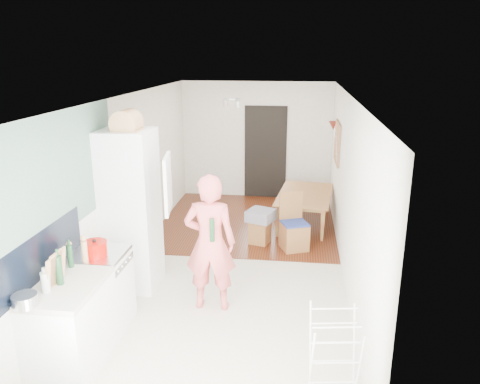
% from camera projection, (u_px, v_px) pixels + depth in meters
% --- Properties ---
extents(room_shell, '(3.20, 7.00, 2.50)m').
position_uv_depth(room_shell, '(234.00, 185.00, 6.71)').
color(room_shell, white).
rests_on(room_shell, ground).
extents(floor, '(3.20, 7.00, 0.01)m').
position_uv_depth(floor, '(234.00, 264.00, 7.07)').
color(floor, beige).
rests_on(floor, ground).
extents(wood_floor_overlay, '(3.20, 3.30, 0.01)m').
position_uv_depth(wood_floor_overlay, '(248.00, 222.00, 8.82)').
color(wood_floor_overlay, '#5C2A15').
rests_on(wood_floor_overlay, room_shell).
extents(sage_wall_panel, '(0.02, 3.00, 1.30)m').
position_uv_depth(sage_wall_panel, '(55.00, 177.00, 4.83)').
color(sage_wall_panel, slate).
rests_on(sage_wall_panel, room_shell).
extents(tile_splashback, '(0.02, 1.90, 0.50)m').
position_uv_depth(tile_splashback, '(35.00, 261.00, 4.51)').
color(tile_splashback, black).
rests_on(tile_splashback, room_shell).
extents(doorway_recess, '(0.90, 0.04, 2.00)m').
position_uv_depth(doorway_recess, '(265.00, 153.00, 10.06)').
color(doorway_recess, black).
rests_on(doorway_recess, room_shell).
extents(base_cabinet, '(0.60, 0.90, 0.86)m').
position_uv_depth(base_cabinet, '(71.00, 329.00, 4.68)').
color(base_cabinet, white).
rests_on(base_cabinet, room_shell).
extents(worktop, '(0.62, 0.92, 0.06)m').
position_uv_depth(worktop, '(66.00, 287.00, 4.55)').
color(worktop, beige).
rests_on(worktop, room_shell).
extents(range_cooker, '(0.60, 0.60, 0.88)m').
position_uv_depth(range_cooker, '(101.00, 291.00, 5.39)').
color(range_cooker, white).
rests_on(range_cooker, room_shell).
extents(cooker_top, '(0.60, 0.60, 0.04)m').
position_uv_depth(cooker_top, '(98.00, 255.00, 5.26)').
color(cooker_top, silver).
rests_on(cooker_top, room_shell).
extents(fridge_housing, '(0.66, 0.66, 2.15)m').
position_uv_depth(fridge_housing, '(131.00, 211.00, 6.17)').
color(fridge_housing, white).
rests_on(fridge_housing, room_shell).
extents(fridge_door, '(0.14, 0.56, 0.70)m').
position_uv_depth(fridge_door, '(168.00, 184.00, 5.67)').
color(fridge_door, white).
rests_on(fridge_door, room_shell).
extents(fridge_interior, '(0.02, 0.52, 0.66)m').
position_uv_depth(fridge_interior, '(151.00, 177.00, 6.00)').
color(fridge_interior, white).
rests_on(fridge_interior, room_shell).
extents(pinboard, '(0.03, 0.90, 0.70)m').
position_uv_depth(pinboard, '(337.00, 143.00, 8.23)').
color(pinboard, tan).
rests_on(pinboard, room_shell).
extents(pinboard_frame, '(0.00, 0.94, 0.74)m').
position_uv_depth(pinboard_frame, '(337.00, 142.00, 8.24)').
color(pinboard_frame, olive).
rests_on(pinboard_frame, room_shell).
extents(wall_sconce, '(0.18, 0.18, 0.16)m').
position_uv_depth(wall_sconce, '(333.00, 126.00, 8.80)').
color(wall_sconce, maroon).
rests_on(wall_sconce, room_shell).
extents(person, '(0.77, 0.52, 2.04)m').
position_uv_depth(person, '(210.00, 231.00, 5.62)').
color(person, '#ED6362').
rests_on(person, floor).
extents(dining_table, '(0.95, 1.51, 0.50)m').
position_uv_depth(dining_table, '(306.00, 211.00, 8.64)').
color(dining_table, olive).
rests_on(dining_table, floor).
extents(dining_chair, '(0.51, 0.51, 0.93)m').
position_uv_depth(dining_chair, '(295.00, 222.00, 7.48)').
color(dining_chair, olive).
rests_on(dining_chair, floor).
extents(stool, '(0.38, 0.38, 0.40)m').
position_uv_depth(stool, '(260.00, 232.00, 7.80)').
color(stool, olive).
rests_on(stool, floor).
extents(grey_drape, '(0.52, 0.52, 0.18)m').
position_uv_depth(grey_drape, '(261.00, 215.00, 7.72)').
color(grey_drape, gray).
rests_on(grey_drape, stool).
extents(drying_rack, '(0.48, 0.45, 0.84)m').
position_uv_depth(drying_rack, '(333.00, 356.00, 4.27)').
color(drying_rack, white).
rests_on(drying_rack, floor).
extents(bread_bin, '(0.40, 0.38, 0.18)m').
position_uv_depth(bread_bin, '(126.00, 123.00, 5.76)').
color(bread_bin, tan).
rests_on(bread_bin, fridge_housing).
extents(red_casserole, '(0.30, 0.30, 0.16)m').
position_uv_depth(red_casserole, '(95.00, 249.00, 5.17)').
color(red_casserole, '#CC0A01').
rests_on(red_casserole, cooker_top).
extents(steel_pan, '(0.23, 0.23, 0.11)m').
position_uv_depth(steel_pan, '(25.00, 300.00, 4.14)').
color(steel_pan, silver).
rests_on(steel_pan, worktop).
extents(held_bottle, '(0.06, 0.06, 0.28)m').
position_uv_depth(held_bottle, '(212.00, 230.00, 5.42)').
color(held_bottle, '#194121').
rests_on(held_bottle, person).
extents(bottle_a, '(0.08, 0.08, 0.29)m').
position_uv_depth(bottle_a, '(59.00, 270.00, 4.51)').
color(bottle_a, '#194121').
rests_on(bottle_a, worktop).
extents(bottle_b, '(0.07, 0.07, 0.25)m').
position_uv_depth(bottle_b, '(70.00, 256.00, 4.87)').
color(bottle_b, '#194121').
rests_on(bottle_b, worktop).
extents(bottle_c, '(0.10, 0.10, 0.20)m').
position_uv_depth(bottle_c, '(45.00, 282.00, 4.37)').
color(bottle_c, beige).
rests_on(bottle_c, worktop).
extents(pepper_mill_front, '(0.08, 0.08, 0.23)m').
position_uv_depth(pepper_mill_front, '(85.00, 251.00, 5.01)').
color(pepper_mill_front, tan).
rests_on(pepper_mill_front, worktop).
extents(pepper_mill_back, '(0.06, 0.06, 0.21)m').
position_uv_depth(pepper_mill_back, '(70.00, 256.00, 4.93)').
color(pepper_mill_back, tan).
rests_on(pepper_mill_back, worktop).
extents(chopping_boards, '(0.11, 0.25, 0.34)m').
position_uv_depth(chopping_boards, '(55.00, 269.00, 4.49)').
color(chopping_boards, tan).
rests_on(chopping_boards, worktop).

